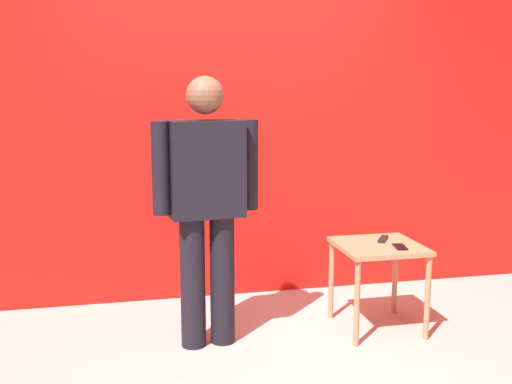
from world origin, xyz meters
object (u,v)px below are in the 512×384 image
at_px(cell_phone, 400,247).
at_px(tv_remote, 383,239).
at_px(side_table, 378,257).
at_px(standing_person, 206,198).

xyz_separation_m(cell_phone, tv_remote, (-0.03, 0.20, 0.01)).
bearing_deg(side_table, tv_remote, 51.71).
xyz_separation_m(standing_person, side_table, (1.14, 0.00, -0.44)).
xyz_separation_m(standing_person, cell_phone, (1.24, -0.11, -0.35)).
relative_size(side_table, cell_phone, 4.07).
bearing_deg(standing_person, side_table, 0.15).
height_order(cell_phone, tv_remote, tv_remote).
xyz_separation_m(standing_person, tv_remote, (1.21, 0.09, -0.34)).
xyz_separation_m(side_table, cell_phone, (0.10, -0.11, 0.09)).
relative_size(standing_person, tv_remote, 9.87).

